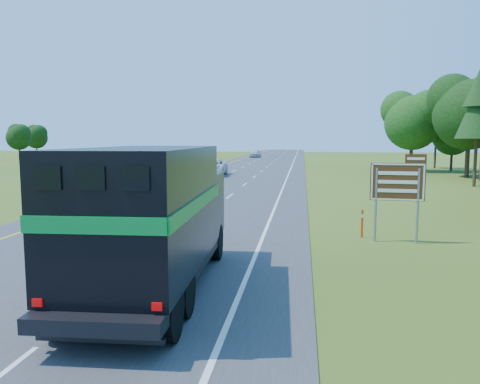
{
  "coord_description": "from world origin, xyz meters",
  "views": [
    {
      "loc": [
        7.16,
        -4.96,
        4.27
      ],
      "look_at": [
        4.11,
        17.74,
        1.66
      ],
      "focal_mm": 35.0,
      "sensor_mm": 36.0,
      "label": 1
    }
  ],
  "objects_px": {
    "white_suv": "(211,167)",
    "exit_sign": "(398,185)",
    "far_car": "(255,153)",
    "horse_truck": "(153,216)"
  },
  "relations": [
    {
      "from": "far_car",
      "to": "exit_sign",
      "type": "height_order",
      "value": "exit_sign"
    },
    {
      "from": "horse_truck",
      "to": "white_suv",
      "type": "height_order",
      "value": "horse_truck"
    },
    {
      "from": "white_suv",
      "to": "exit_sign",
      "type": "xyz_separation_m",
      "value": [
        14.38,
        -33.34,
        1.35
      ]
    },
    {
      "from": "horse_truck",
      "to": "exit_sign",
      "type": "distance_m",
      "value": 10.9
    },
    {
      "from": "exit_sign",
      "to": "white_suv",
      "type": "bearing_deg",
      "value": 119.29
    },
    {
      "from": "far_car",
      "to": "exit_sign",
      "type": "xyz_separation_m",
      "value": [
        14.69,
        -87.11,
        1.45
      ]
    },
    {
      "from": "white_suv",
      "to": "far_car",
      "type": "bearing_deg",
      "value": 86.97
    },
    {
      "from": "horse_truck",
      "to": "far_car",
      "type": "relative_size",
      "value": 1.77
    },
    {
      "from": "white_suv",
      "to": "exit_sign",
      "type": "bearing_deg",
      "value": -70.03
    },
    {
      "from": "horse_truck",
      "to": "white_suv",
      "type": "distance_m",
      "value": 41.35
    }
  ]
}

